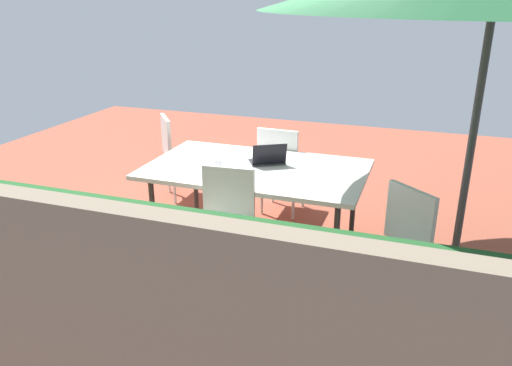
{
  "coord_description": "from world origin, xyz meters",
  "views": [
    {
      "loc": [
        -1.45,
        4.14,
        2.28
      ],
      "look_at": [
        0.0,
        0.0,
        0.62
      ],
      "focal_mm": 35.31,
      "sensor_mm": 36.0,
      "label": 1
    }
  ],
  "objects_px": {
    "dining_table": "(256,172)",
    "chair_southeast": "(180,152)",
    "laptop": "(268,159)",
    "cup": "(218,164)",
    "chair_northwest": "(392,247)",
    "chair_north": "(223,223)",
    "chair_south": "(282,165)"
  },
  "relations": [
    {
      "from": "chair_south",
      "to": "laptop",
      "type": "xyz_separation_m",
      "value": [
        -0.06,
        0.66,
        0.27
      ]
    },
    {
      "from": "chair_north",
      "to": "laptop",
      "type": "relative_size",
      "value": 2.45
    },
    {
      "from": "laptop",
      "to": "cup",
      "type": "distance_m",
      "value": 0.49
    },
    {
      "from": "chair_south",
      "to": "chair_northwest",
      "type": "distance_m",
      "value": 2.0
    },
    {
      "from": "dining_table",
      "to": "chair_southeast",
      "type": "relative_size",
      "value": 2.04
    },
    {
      "from": "dining_table",
      "to": "chair_southeast",
      "type": "height_order",
      "value": "chair_southeast"
    },
    {
      "from": "chair_northwest",
      "to": "chair_north",
      "type": "relative_size",
      "value": 1.0
    },
    {
      "from": "chair_southeast",
      "to": "dining_table",
      "type": "bearing_deg",
      "value": -162.73
    },
    {
      "from": "laptop",
      "to": "chair_northwest",
      "type": "bearing_deg",
      "value": 114.16
    },
    {
      "from": "dining_table",
      "to": "chair_southeast",
      "type": "distance_m",
      "value": 1.5
    },
    {
      "from": "chair_south",
      "to": "chair_southeast",
      "type": "relative_size",
      "value": 1.0
    },
    {
      "from": "chair_south",
      "to": "chair_north",
      "type": "relative_size",
      "value": 1.0
    },
    {
      "from": "chair_southeast",
      "to": "chair_south",
      "type": "bearing_deg",
      "value": -130.96
    },
    {
      "from": "laptop",
      "to": "chair_north",
      "type": "bearing_deg",
      "value": 53.96
    },
    {
      "from": "chair_south",
      "to": "chair_southeast",
      "type": "distance_m",
      "value": 1.25
    },
    {
      "from": "dining_table",
      "to": "chair_north",
      "type": "height_order",
      "value": "chair_north"
    },
    {
      "from": "dining_table",
      "to": "chair_north",
      "type": "relative_size",
      "value": 2.04
    },
    {
      "from": "laptop",
      "to": "chair_southeast",
      "type": "bearing_deg",
      "value": -59.57
    },
    {
      "from": "chair_southeast",
      "to": "cup",
      "type": "xyz_separation_m",
      "value": [
        -0.92,
        1.02,
        0.28
      ]
    },
    {
      "from": "dining_table",
      "to": "chair_south",
      "type": "xyz_separation_m",
      "value": [
        -0.02,
        -0.78,
        -0.18
      ]
    },
    {
      "from": "chair_north",
      "to": "chair_south",
      "type": "bearing_deg",
      "value": 84.95
    },
    {
      "from": "chair_north",
      "to": "laptop",
      "type": "height_order",
      "value": "laptop"
    },
    {
      "from": "dining_table",
      "to": "chair_southeast",
      "type": "xyz_separation_m",
      "value": [
        1.23,
        -0.84,
        -0.18
      ]
    },
    {
      "from": "chair_south",
      "to": "chair_southeast",
      "type": "bearing_deg",
      "value": -0.2
    },
    {
      "from": "dining_table",
      "to": "cup",
      "type": "relative_size",
      "value": 20.05
    },
    {
      "from": "chair_north",
      "to": "cup",
      "type": "relative_size",
      "value": 9.81
    },
    {
      "from": "laptop",
      "to": "cup",
      "type": "height_order",
      "value": "laptop"
    },
    {
      "from": "chair_south",
      "to": "cup",
      "type": "bearing_deg",
      "value": 73.86
    },
    {
      "from": "chair_north",
      "to": "chair_northwest",
      "type": "bearing_deg",
      "value": -2.99
    },
    {
      "from": "chair_northwest",
      "to": "chair_southeast",
      "type": "xyz_separation_m",
      "value": [
        2.54,
        -1.58,
        0.0
      ]
    },
    {
      "from": "chair_north",
      "to": "laptop",
      "type": "bearing_deg",
      "value": 80.59
    },
    {
      "from": "chair_north",
      "to": "chair_southeast",
      "type": "distance_m",
      "value": 2.02
    }
  ]
}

